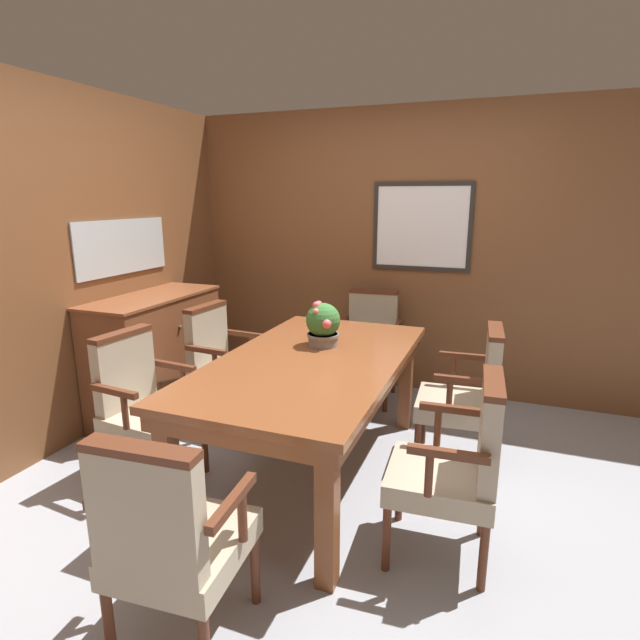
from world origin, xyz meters
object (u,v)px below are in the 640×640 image
potted_plant (323,324)px  sideboard_cabinet (157,355)px  dining_table (311,373)px  chair_head_near (171,536)px  chair_right_far (469,392)px  chair_left_far (222,362)px  chair_head_far (370,341)px  chair_right_near (457,463)px  chair_left_near (143,402)px

potted_plant → sideboard_cabinet: 1.54m
dining_table → chair_head_near: chair_head_near is taller
sideboard_cabinet → chair_right_far: bearing=1.1°
chair_right_far → chair_left_far: same height
dining_table → chair_right_far: (0.90, 0.47, -0.17)m
chair_head_near → chair_right_far: 2.04m
potted_plant → chair_right_far: bearing=12.0°
chair_left_far → chair_head_far: 1.29m
chair_left_far → chair_right_near: (1.81, -0.88, 0.00)m
dining_table → chair_left_far: (-0.89, 0.43, -0.17)m
chair_head_near → sideboard_cabinet: size_ratio=0.80×
chair_head_near → chair_right_far: same height
chair_head_far → chair_right_near: 2.02m
chair_head_near → chair_head_far: same height
chair_left_near → chair_right_near: size_ratio=1.00×
chair_left_far → chair_head_far: same height
chair_left_near → sideboard_cabinet: (-0.55, 0.82, -0.01)m
chair_left_far → chair_right_near: same height
dining_table → potted_plant: (-0.03, 0.27, 0.24)m
chair_left_far → sideboard_cabinet: size_ratio=0.80×
chair_head_far → potted_plant: size_ratio=3.14×
chair_head_near → chair_left_far: size_ratio=1.00×
chair_head_far → chair_left_near: size_ratio=1.00×
dining_table → potted_plant: 0.36m
dining_table → chair_right_far: bearing=27.5°
chair_head_near → chair_left_far: (-0.88, 1.79, 0.00)m
chair_left_near → chair_right_near: same height
chair_right_far → chair_left_far: bearing=-92.4°
chair_left_near → sideboard_cabinet: bearing=39.4°
chair_right_far → chair_left_far: size_ratio=1.00×
chair_right_near → sideboard_cabinet: size_ratio=0.80×
chair_left_near → potted_plant: size_ratio=3.14×
chair_head_near → potted_plant: (-0.01, 1.63, 0.41)m
chair_right_far → potted_plant: size_ratio=3.14×
chair_left_near → chair_head_near: bearing=-130.5°
chair_left_near → chair_right_near: bearing=-86.2°
chair_left_far → potted_plant: size_ratio=3.14×
chair_head_far → chair_left_far: bearing=-137.7°
chair_left_near → chair_right_near: 1.86m
chair_right_far → chair_head_far: bearing=-138.3°
chair_head_near → potted_plant: bearing=-93.9°
chair_head_near → chair_left_near: 1.34m
chair_right_near → potted_plant: 1.26m
dining_table → chair_left_near: chair_left_near is taller
chair_head_far → chair_head_near: bearing=-93.8°
chair_head_near → chair_right_near: same height
chair_head_near → sideboard_cabinet: bearing=-54.6°
chair_left_far → potted_plant: (0.87, -0.16, 0.41)m
dining_table → chair_left_near: bearing=-156.9°
chair_right_far → dining_table: bearing=-66.1°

